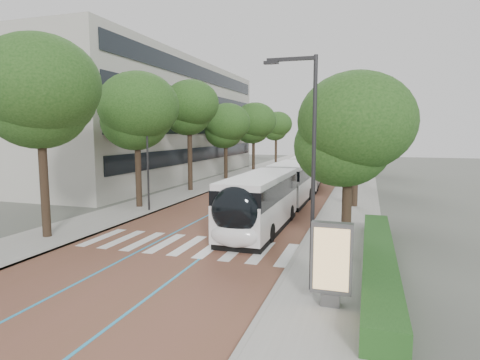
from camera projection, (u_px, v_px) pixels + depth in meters
name	position (u px, v px, depth m)	size (l,w,h in m)	color
ground	(175.00, 251.00, 18.96)	(160.00, 160.00, 0.00)	#51544C
road	(304.00, 172.00, 56.78)	(11.00, 140.00, 0.02)	brown
sidewalk_left	(253.00, 170.00, 59.05)	(4.00, 140.00, 0.12)	gray
sidewalk_right	(359.00, 173.00, 54.51)	(4.00, 140.00, 0.12)	gray
kerb_left	(266.00, 170.00, 58.47)	(0.20, 140.00, 0.14)	gray
kerb_right	(345.00, 173.00, 55.08)	(0.20, 140.00, 0.14)	gray
zebra_crossing	(188.00, 245.00, 19.84)	(10.55, 3.60, 0.01)	silver
lane_line_left	(293.00, 171.00, 57.26)	(0.12, 126.00, 0.01)	#258BBC
lane_line_right	(316.00, 172.00, 56.30)	(0.12, 126.00, 0.01)	#258BBC
office_building	(136.00, 121.00, 50.49)	(18.11, 40.00, 14.00)	#ABAA9E
hedge	(379.00, 259.00, 16.14)	(1.20, 14.00, 0.80)	#1C4417
streetlight_near	(308.00, 155.00, 13.54)	(1.82, 0.20, 8.00)	#28282B
streetlight_far	(347.00, 140.00, 37.18)	(1.82, 0.20, 8.00)	#28282B
lamp_post_left	(148.00, 153.00, 27.88)	(0.14, 0.14, 8.00)	#28282B
trees_left	(214.00, 121.00, 43.23)	(6.15, 60.59, 9.88)	black
trees_right	(360.00, 128.00, 38.17)	(5.93, 47.29, 8.73)	black
lead_bus	(276.00, 193.00, 26.35)	(2.61, 18.41, 3.20)	black
bus_queued_0	(307.00, 171.00, 41.15)	(3.35, 12.54, 3.20)	silver
bus_queued_1	(324.00, 162.00, 54.07)	(2.59, 12.41, 3.20)	silver
bus_queued_2	(330.00, 156.00, 66.67)	(3.16, 12.51, 3.20)	silver
ad_panel	(331.00, 262.00, 12.64)	(1.29, 0.50, 2.68)	#59595B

